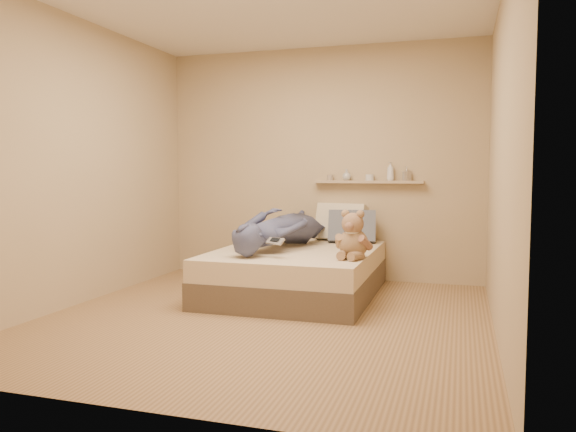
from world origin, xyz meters
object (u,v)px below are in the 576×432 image
(teddy_bear, at_px, (353,238))
(dark_plush, at_px, (283,230))
(pillow_cream, at_px, (341,223))
(person, at_px, (281,228))
(wall_shelf, at_px, (368,182))
(game_console, at_px, (275,241))
(bed, at_px, (296,272))
(pillow_grey, at_px, (352,227))

(teddy_bear, bearing_deg, dark_plush, 131.68)
(dark_plush, xyz_separation_m, pillow_cream, (0.63, 0.12, 0.09))
(dark_plush, relative_size, person, 0.15)
(wall_shelf, bearing_deg, game_console, -111.15)
(bed, bearing_deg, dark_plush, 117.07)
(person, bearing_deg, dark_plush, -66.43)
(teddy_bear, height_order, pillow_grey, teddy_bear)
(pillow_grey, height_order, person, person)
(pillow_cream, distance_m, wall_shelf, 0.54)
(pillow_grey, bearing_deg, person, -134.50)
(bed, relative_size, wall_shelf, 1.58)
(dark_plush, bearing_deg, person, -74.50)
(game_console, bearing_deg, person, 103.89)
(pillow_grey, bearing_deg, pillow_cream, 137.21)
(bed, relative_size, person, 1.13)
(person, bearing_deg, bed, 166.45)
(bed, relative_size, pillow_cream, 3.45)
(game_console, height_order, person, person)
(teddy_bear, bearing_deg, wall_shelf, 93.67)
(teddy_bear, distance_m, pillow_cream, 1.29)
(dark_plush, distance_m, wall_shelf, 1.08)
(game_console, distance_m, teddy_bear, 0.68)
(dark_plush, xyz_separation_m, person, (0.18, -0.63, 0.09))
(dark_plush, height_order, person, person)
(teddy_bear, height_order, person, teddy_bear)
(game_console, bearing_deg, pillow_grey, 70.67)
(wall_shelf, bearing_deg, person, -131.39)
(wall_shelf, bearing_deg, dark_plush, -167.60)
(person, distance_m, wall_shelf, 1.20)
(teddy_bear, relative_size, dark_plush, 1.75)
(game_console, xyz_separation_m, wall_shelf, (0.58, 1.49, 0.50))
(game_console, xyz_separation_m, person, (-0.16, 0.65, 0.05))
(bed, height_order, wall_shelf, wall_shelf)
(bed, xyz_separation_m, pillow_grey, (0.42, 0.69, 0.40))
(pillow_cream, relative_size, pillow_grey, 1.10)
(teddy_bear, bearing_deg, pillow_grey, 101.06)
(bed, xyz_separation_m, teddy_bear, (0.63, -0.41, 0.40))
(bed, height_order, person, person)
(dark_plush, relative_size, pillow_grey, 0.50)
(game_console, bearing_deg, pillow_cream, 78.23)
(pillow_grey, distance_m, wall_shelf, 0.54)
(pillow_grey, xyz_separation_m, wall_shelf, (0.13, 0.22, 0.48))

